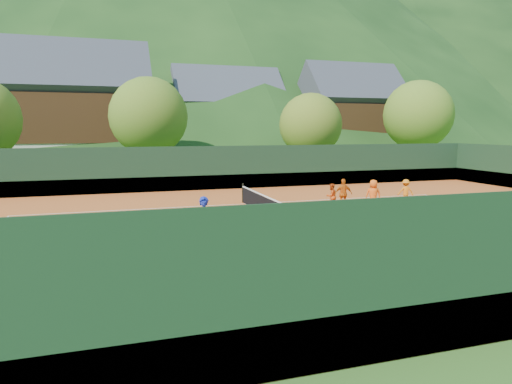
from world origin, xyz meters
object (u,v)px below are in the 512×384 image
object	(u,v)px
student_c	(373,195)
chalet_mid	(227,122)
student_a	(331,196)
chalet_left	(78,114)
tennis_net	(280,212)
chalet_right	(350,120)
student_b	(343,194)
student_d	(406,191)
ball_hopper	(120,245)
coach	(204,224)

from	to	relation	value
student_c	chalet_mid	distance (m)	32.83
student_a	student_c	distance (m)	2.15
chalet_left	chalet_mid	size ratio (longest dim) A/B	1.09
tennis_net	chalet_right	xyz separation A→B (m)	(20.00, 30.00, 4.74)
chalet_left	student_c	bearing A→B (deg)	-61.33
student_b	student_c	xyz separation A→B (m)	(1.17, -0.98, 0.01)
student_d	student_c	bearing A→B (deg)	47.61
student_b	chalet_left	world-z (taller)	chalet_left
tennis_net	ball_hopper	xyz separation A→B (m)	(-6.88, -4.87, 0.25)
student_a	chalet_mid	xyz separation A→B (m)	(2.07, 31.25, 4.31)
coach	chalet_left	size ratio (longest dim) A/B	0.14
student_c	chalet_right	size ratio (longest dim) A/B	0.14
student_b	tennis_net	distance (m)	5.07
coach	student_b	world-z (taller)	coach
student_b	student_d	size ratio (longest dim) A/B	1.17
tennis_net	chalet_mid	size ratio (longest dim) A/B	0.95
ball_hopper	coach	bearing A→B (deg)	24.23
student_b	chalet_left	xyz separation A→B (m)	(-14.45, 27.58, 4.83)
chalet_mid	chalet_left	bearing A→B (deg)	-165.96
student_d	chalet_mid	bearing A→B (deg)	-64.05
tennis_net	student_a	bearing A→B (deg)	34.99
chalet_left	student_d	bearing A→B (deg)	-55.45
student_c	tennis_net	size ratio (longest dim) A/B	0.13
student_c	chalet_mid	xyz separation A→B (m)	(0.38, 32.56, 4.16)
ball_hopper	chalet_right	size ratio (longest dim) A/B	0.08
ball_hopper	student_d	bearing A→B (deg)	26.72
coach	tennis_net	world-z (taller)	coach
student_c	student_a	bearing A→B (deg)	-16.11
student_d	chalet_right	size ratio (longest dim) A/B	0.11
student_c	tennis_net	world-z (taller)	student_c
ball_hopper	chalet_left	world-z (taller)	chalet_left
coach	student_c	xyz separation A→B (m)	(9.72, 5.05, -0.14)
student_b	ball_hopper	size ratio (longest dim) A/B	1.59
coach	student_c	distance (m)	10.95
student_b	student_d	distance (m)	4.22
coach	student_a	bearing A→B (deg)	58.07
student_b	student_d	xyz separation A→B (m)	(4.19, 0.52, -0.11)
coach	chalet_right	world-z (taller)	chalet_right
coach	chalet_mid	xyz separation A→B (m)	(10.10, 37.62, 4.02)
student_b	ball_hopper	bearing A→B (deg)	43.46
student_c	chalet_right	distance (m)	32.29
coach	student_b	bearing A→B (deg)	54.86
student_c	coach	bearing A→B (deg)	49.14
student_c	student_d	world-z (taller)	student_c
coach	ball_hopper	bearing A→B (deg)	-136.13
coach	chalet_left	bearing A→B (deg)	119.60
tennis_net	student_b	bearing A→B (deg)	28.50
student_a	student_d	xyz separation A→B (m)	(4.71, 0.19, 0.02)
student_a	student_c	size ratio (longest dim) A/B	0.82
student_c	ball_hopper	world-z (taller)	student_c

